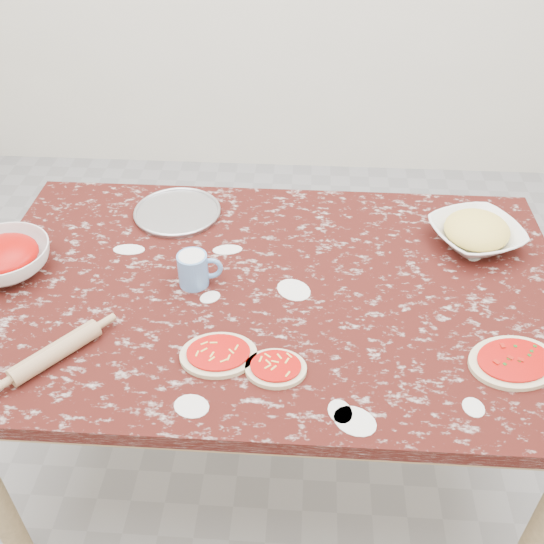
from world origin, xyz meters
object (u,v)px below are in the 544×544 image
at_px(sauce_bowl, 5,259).
at_px(flour_mug, 194,269).
at_px(pizza_tray, 177,213).
at_px(cheese_bowl, 475,235).
at_px(rolling_pin, 56,352).
at_px(worktable, 272,309).

xyz_separation_m(sauce_bowl, flour_mug, (0.53, -0.02, 0.01)).
bearing_deg(pizza_tray, cheese_bowl, -6.18).
xyz_separation_m(sauce_bowl, rolling_pin, (0.25, -0.32, -0.02)).
relative_size(flour_mug, rolling_pin, 0.53).
relative_size(cheese_bowl, rolling_pin, 1.10).
xyz_separation_m(worktable, rolling_pin, (-0.49, -0.30, 0.11)).
distance_m(cheese_bowl, flour_mug, 0.82).
bearing_deg(flour_mug, worktable, -0.06).
height_order(worktable, flour_mug, flour_mug).
bearing_deg(sauce_bowl, pizza_tray, 36.30).
bearing_deg(cheese_bowl, worktable, -158.22).
height_order(sauce_bowl, rolling_pin, sauce_bowl).
bearing_deg(sauce_bowl, worktable, -1.68).
bearing_deg(worktable, rolling_pin, -148.92).
relative_size(worktable, sauce_bowl, 6.36).
distance_m(pizza_tray, flour_mug, 0.35).
height_order(worktable, cheese_bowl, cheese_bowl).
relative_size(pizza_tray, flour_mug, 2.20).
height_order(pizza_tray, sauce_bowl, sauce_bowl).
height_order(sauce_bowl, cheese_bowl, sauce_bowl).
xyz_separation_m(flour_mug, rolling_pin, (-0.28, -0.30, -0.03)).
xyz_separation_m(cheese_bowl, flour_mug, (-0.79, -0.23, 0.02)).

